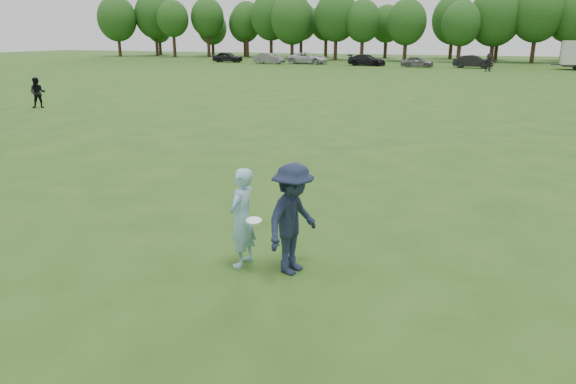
% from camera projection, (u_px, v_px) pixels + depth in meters
% --- Properties ---
extents(ground, '(200.00, 200.00, 0.00)m').
position_uv_depth(ground, '(290.00, 273.00, 8.78)').
color(ground, '#234B15').
rests_on(ground, ground).
extents(thrower, '(0.45, 0.66, 1.76)m').
position_uv_depth(thrower, '(242.00, 218.00, 8.85)').
color(thrower, '#8EC1DC').
rests_on(thrower, ground).
extents(defender, '(0.98, 1.37, 1.92)m').
position_uv_depth(defender, '(293.00, 219.00, 8.56)').
color(defender, '#1A2239').
rests_on(defender, ground).
extents(player_far_a, '(1.02, 0.98, 1.67)m').
position_uv_depth(player_far_a, '(38.00, 93.00, 28.12)').
color(player_far_a, black).
rests_on(player_far_a, ground).
extents(player_far_d, '(1.81, 1.46, 1.93)m').
position_uv_depth(player_far_d, '(489.00, 62.00, 55.88)').
color(player_far_d, '#252525').
rests_on(player_far_d, ground).
extents(car_a, '(4.47, 2.04, 1.49)m').
position_uv_depth(car_a, '(228.00, 57.00, 74.31)').
color(car_a, black).
rests_on(car_a, ground).
extents(car_b, '(4.56, 2.12, 1.45)m').
position_uv_depth(car_b, '(269.00, 58.00, 70.44)').
color(car_b, slate).
rests_on(car_b, ground).
extents(car_c, '(5.64, 2.93, 1.52)m').
position_uv_depth(car_c, '(308.00, 58.00, 70.11)').
color(car_c, silver).
rests_on(car_c, ground).
extents(car_d, '(5.00, 2.32, 1.41)m').
position_uv_depth(car_d, '(367.00, 60.00, 66.20)').
color(car_d, black).
rests_on(car_d, ground).
extents(car_e, '(3.93, 1.58, 1.34)m').
position_uv_depth(car_e, '(417.00, 62.00, 63.13)').
color(car_e, slate).
rests_on(car_e, ground).
extents(car_f, '(4.71, 2.16, 1.50)m').
position_uv_depth(car_f, '(473.00, 62.00, 61.44)').
color(car_f, black).
rests_on(car_f, ground).
extents(disc_in_play, '(0.32, 0.32, 0.07)m').
position_uv_depth(disc_in_play, '(254.00, 221.00, 8.53)').
color(disc_in_play, white).
rests_on(disc_in_play, ground).
extents(treeline, '(130.35, 18.39, 11.74)m').
position_uv_depth(treeline, '(495.00, 17.00, 74.57)').
color(treeline, '#332114').
rests_on(treeline, ground).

